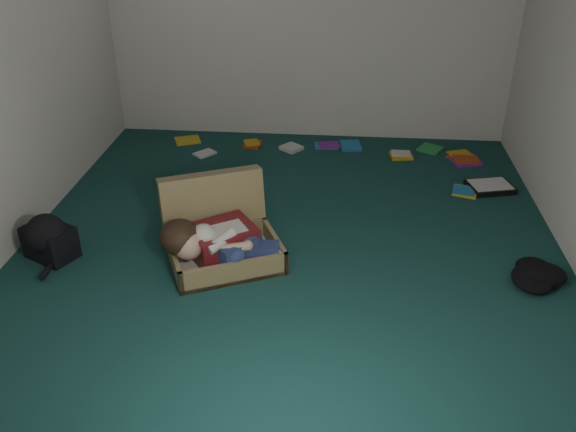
# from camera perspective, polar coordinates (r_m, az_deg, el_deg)

# --- Properties ---
(floor) EXTENTS (4.50, 4.50, 0.00)m
(floor) POSITION_cam_1_polar(r_m,az_deg,el_deg) (4.53, 0.17, -2.94)
(floor) COLOR #153D3B
(floor) RESTS_ON ground
(wall_back) EXTENTS (4.50, 0.00, 4.50)m
(wall_back) POSITION_cam_1_polar(r_m,az_deg,el_deg) (6.18, 2.12, 18.89)
(wall_back) COLOR silver
(wall_back) RESTS_ON ground
(wall_front) EXTENTS (4.50, 0.00, 4.50)m
(wall_front) POSITION_cam_1_polar(r_m,az_deg,el_deg) (1.95, -5.59, -5.78)
(wall_front) COLOR silver
(wall_front) RESTS_ON ground
(suitcase) EXTENTS (0.99, 0.98, 0.56)m
(suitcase) POSITION_cam_1_polar(r_m,az_deg,el_deg) (4.40, -6.37, -1.65)
(suitcase) COLOR olive
(suitcase) RESTS_ON floor
(person) EXTENTS (0.84, 0.45, 0.34)m
(person) POSITION_cam_1_polar(r_m,az_deg,el_deg) (4.21, -6.50, -2.52)
(person) COLOR beige
(person) RESTS_ON suitcase
(maroon_bin) EXTENTS (0.55, 0.53, 0.30)m
(maroon_bin) POSITION_cam_1_polar(r_m,az_deg,el_deg) (4.29, -6.12, -2.74)
(maroon_bin) COLOR #5C1218
(maroon_bin) RESTS_ON floor
(backpack) EXTENTS (0.54, 0.50, 0.26)m
(backpack) POSITION_cam_1_polar(r_m,az_deg,el_deg) (4.68, -21.39, -2.18)
(backpack) COLOR black
(backpack) RESTS_ON floor
(clothing_pile) EXTENTS (0.44, 0.37, 0.13)m
(clothing_pile) POSITION_cam_1_polar(r_m,az_deg,el_deg) (4.43, 21.34, -5.01)
(clothing_pile) COLOR black
(clothing_pile) RESTS_ON floor
(paper_tray) EXTENTS (0.43, 0.36, 0.05)m
(paper_tray) POSITION_cam_1_polar(r_m,az_deg,el_deg) (5.63, 18.38, 2.61)
(paper_tray) COLOR black
(paper_tray) RESTS_ON floor
(book_scatter) EXTENTS (3.13, 1.20, 0.02)m
(book_scatter) POSITION_cam_1_polar(r_m,az_deg,el_deg) (6.03, 6.47, 5.61)
(book_scatter) COLOR gold
(book_scatter) RESTS_ON floor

